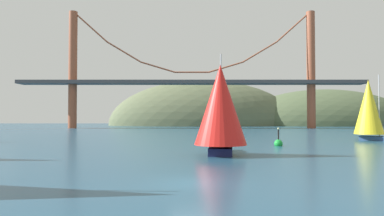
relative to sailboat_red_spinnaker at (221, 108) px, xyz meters
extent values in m
plane|color=navy|center=(-2.87, -14.20, -4.74)|extent=(360.00, 360.00, 0.00)
ellipsoid|color=#4C5B3D|center=(57.13, 120.80, -4.74)|extent=(78.94, 44.00, 32.53)
ellipsoid|color=#5B6647|center=(2.13, 120.80, -4.74)|extent=(85.22, 44.00, 40.78)
cylinder|color=brown|center=(-43.09, 80.80, 15.00)|extent=(2.80, 2.80, 39.49)
cylinder|color=brown|center=(37.35, 80.80, 15.00)|extent=(2.80, 2.80, 39.49)
cube|color=#47474C|center=(-2.87, 80.80, 10.71)|extent=(116.44, 6.00, 1.20)
cylinder|color=brown|center=(-37.35, 80.80, 29.60)|extent=(11.83, 0.50, 10.68)
cylinder|color=brown|center=(-25.85, 80.80, 21.01)|extent=(11.75, 0.50, 7.30)
cylinder|color=brown|center=(-14.36, 80.80, 15.86)|extent=(11.64, 0.50, 3.91)
cylinder|color=brown|center=(-2.87, 80.80, 14.14)|extent=(11.49, 0.50, 0.50)
cylinder|color=brown|center=(8.62, 80.80, 15.86)|extent=(11.64, 0.50, 3.91)
cylinder|color=brown|center=(20.12, 80.80, 21.01)|extent=(11.75, 0.50, 7.30)
cylinder|color=brown|center=(31.61, 80.80, 29.60)|extent=(11.83, 0.50, 10.68)
cube|color=#191E4C|center=(0.26, 2.18, -4.36)|extent=(3.16, 7.58, 0.76)
cube|color=beige|center=(0.41, 3.50, -3.80)|extent=(2.02, 2.55, 0.36)
cylinder|color=#B2B2B7|center=(0.17, 1.45, 0.83)|extent=(0.14, 0.14, 9.62)
cone|color=red|center=(-0.02, -0.16, 0.29)|extent=(5.77, 5.77, 7.95)
cylinder|color=#B2B2B7|center=(27.01, 20.40, 0.89)|extent=(0.14, 0.14, 9.84)
cone|color=yellow|center=(25.90, 21.50, 0.70)|extent=(6.41, 6.41, 8.86)
sphere|color=green|center=(8.50, 10.85, -4.44)|extent=(1.10, 1.10, 1.10)
cylinder|color=black|center=(8.50, 10.85, -3.39)|extent=(0.20, 0.20, 1.60)
sphere|color=#F2EA99|center=(8.50, 10.85, -2.47)|extent=(0.24, 0.24, 0.24)
camera|label=1|loc=(-2.83, -33.91, -0.93)|focal=31.94mm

